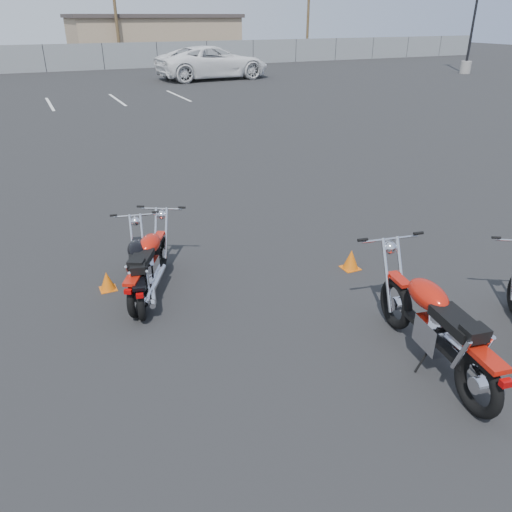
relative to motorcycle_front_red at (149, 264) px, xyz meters
name	(u,v)px	position (x,y,z in m)	size (l,w,h in m)	color
ground	(262,322)	(1.10, -1.42, -0.44)	(120.00, 120.00, 0.00)	black
motorcycle_front_red	(149,264)	(0.00, 0.00, 0.00)	(1.30, 1.87, 0.96)	black
motorcycle_second_black	(140,269)	(-0.15, -0.06, -0.02)	(0.80, 1.88, 0.92)	black
motorcycle_third_red	(436,325)	(2.47, -3.01, 0.08)	(0.92, 2.33, 1.14)	black
training_cone_near	(351,259)	(3.03, -0.64, -0.28)	(0.27, 0.27, 0.32)	#D75D0B
training_cone_extra	(107,281)	(-0.56, 0.31, -0.30)	(0.23, 0.23, 0.28)	#D75D0B
light_pole_east	(471,33)	(27.00, 20.40, 2.07)	(0.80, 0.70, 9.77)	gray
chainlink_fence	(44,58)	(1.10, 33.58, 0.46)	(80.06, 0.06, 1.80)	slate
tan_building_east	(152,36)	(11.10, 42.58, 1.42)	(14.40, 9.40, 3.70)	#9D8465
utility_pole_c	(114,0)	(7.10, 37.58, 4.25)	(1.80, 0.24, 9.00)	#4B3923
utility_pole_d	(309,2)	(25.10, 38.58, 4.25)	(1.80, 0.24, 9.00)	#4B3923
parking_line_stripes	(14,106)	(-1.40, 18.58, -0.43)	(15.12, 4.00, 0.01)	silver
white_van	(213,53)	(10.25, 24.67, 1.09)	(8.03, 3.21, 3.05)	white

